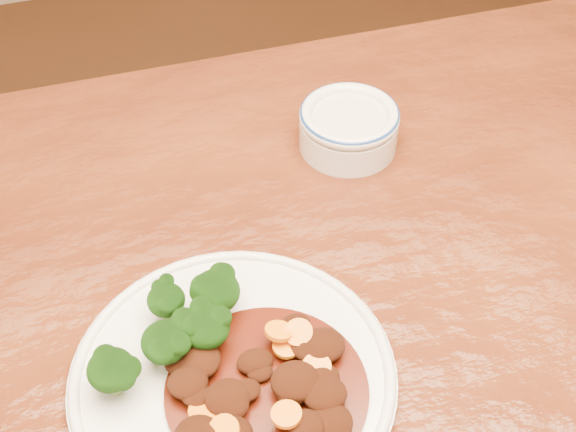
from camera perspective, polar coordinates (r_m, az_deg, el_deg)
name	(u,v)px	position (r m, az deg, el deg)	size (l,w,h in m)	color
dining_table	(352,370)	(0.81, 4.60, -10.89)	(1.51, 0.92, 0.75)	#5E2910
dinner_plate	(233,377)	(0.70, -3.92, -11.33)	(0.28, 0.28, 0.02)	silver
broccoli_florets	(178,326)	(0.70, -7.86, -7.75)	(0.14, 0.10, 0.05)	olive
mince_stew	(265,389)	(0.68, -1.61, -12.21)	(0.17, 0.17, 0.03)	#421107
dip_bowl	(349,126)	(0.90, 4.35, 6.39)	(0.11, 0.11, 0.05)	silver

